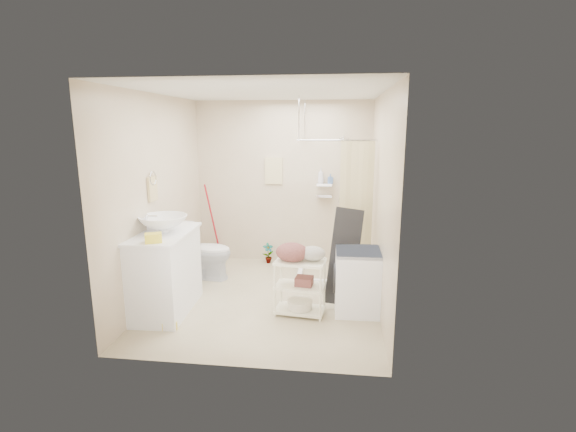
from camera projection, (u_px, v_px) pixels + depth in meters
The scene contains 23 objects.
floor at pixel (267, 298), 5.45m from camera, with size 3.20×3.20×0.00m, color #C2B591.
ceiling at pixel (265, 92), 4.90m from camera, with size 2.80×3.20×0.04m, color silver.
wall_back at pixel (283, 183), 6.73m from camera, with size 2.80×0.04×2.60m, color beige.
wall_front at pixel (235, 232), 3.62m from camera, with size 2.80×0.04×2.60m, color beige.
wall_left at pixel (159, 198), 5.34m from camera, with size 0.04×3.20×2.60m, color beige.
wall_right at pixel (381, 203), 5.01m from camera, with size 0.04×3.20×2.60m, color beige.
vanity at pixel (165, 272), 4.99m from camera, with size 0.62×1.12×0.98m, color white.
sink at pixel (163, 224), 4.91m from camera, with size 0.56×0.56×0.19m, color white.
counter_basket at pixel (153, 238), 4.46m from camera, with size 0.18×0.14×0.10m, color yellow.
floor_basket at pixel (170, 323), 4.63m from camera, with size 0.24×0.18×0.13m, color #ECD64E.
toilet at pixel (205, 251), 6.12m from camera, with size 0.45×0.79×0.81m, color silver.
mop at pixel (210, 223), 6.88m from camera, with size 0.12×0.12×1.29m, color #AC0F1D, non-canonical shape.
potted_plant_a at pixel (268, 253), 6.82m from camera, with size 0.18×0.12×0.33m, color brown.
potted_plant_b at pixel (297, 256), 6.73m from camera, with size 0.16×0.13×0.29m, color brown.
hanging_towel at pixel (274, 171), 6.68m from camera, with size 0.28×0.03×0.42m, color beige.
towel_ring at pixel (152, 187), 5.10m from camera, with size 0.04×0.22×0.34m, color #D5BF7E, non-canonical shape.
tp_holder at pixel (166, 241), 5.50m from camera, with size 0.08×0.12×0.14m, color white, non-canonical shape.
shower at pixel (335, 206), 6.15m from camera, with size 1.10×1.10×2.10m, color white, non-canonical shape.
shampoo_bottle_a at pixel (321, 176), 6.56m from camera, with size 0.09×0.09×0.24m, color silver.
shampoo_bottle_b at pixel (330, 179), 6.54m from camera, with size 0.07×0.07×0.15m, color #4D6DA9.
washing_machine at pixel (357, 281), 5.00m from camera, with size 0.52×0.54×0.77m, color white.
laundry_rack at pixel (300, 282), 4.92m from camera, with size 0.58×0.34×0.80m, color white, non-canonical shape.
ironing_board at pixel (344, 256), 5.17m from camera, with size 0.35×0.10×1.25m, color black, non-canonical shape.
Camera 1 is at (0.88, -5.03, 2.20)m, focal length 26.00 mm.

